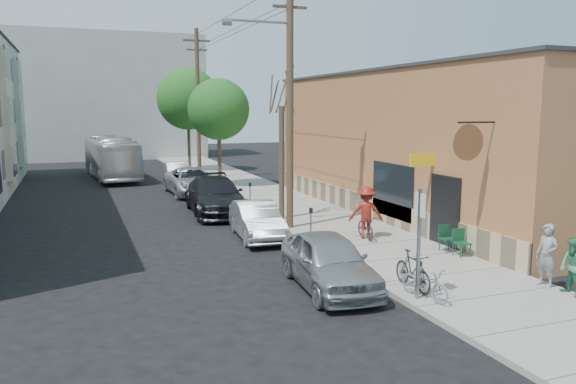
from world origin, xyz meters
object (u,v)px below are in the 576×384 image
object	(u,v)px
sign_post	(419,233)
car_3	(193,181)
utility_pole_near	(289,96)
bus	(111,158)
car_0	(329,261)
tree_leafy_mid	(219,109)
cyclist	(366,212)
parking_meter_near	(311,219)
car_1	(257,220)
tree_leafy_far	(188,99)
car_4	(178,173)
parked_bike_b	(425,283)
tree_bare	(282,163)
parked_bike_a	(413,271)
patio_chair_a	(462,243)
parking_meter_far	(250,191)
patio_chair_b	(448,239)
patron_grey	(547,255)
patron_green	(573,267)
car_2	(215,196)

from	to	relation	value
sign_post	car_3	xyz separation A→B (m)	(-1.64, 20.11, -1.06)
utility_pole_near	bus	distance (m)	21.75
sign_post	car_0	distance (m)	2.71
tree_leafy_mid	cyclist	size ratio (longest dim) A/B	3.39
tree_leafy_mid	parking_meter_near	bearing A→B (deg)	-92.04
car_0	car_1	size ratio (longest dim) A/B	1.07
tree_leafy_far	car_4	distance (m)	8.12
parked_bike_b	car_0	distance (m)	2.68
tree_bare	parked_bike_b	bearing A→B (deg)	-91.39
utility_pole_near	car_1	size ratio (longest dim) A/B	2.37
parked_bike_a	patio_chair_a	bearing A→B (deg)	35.80
parked_bike_b	cyclist	bearing A→B (deg)	62.37
parking_meter_far	car_1	world-z (taller)	same
parking_meter_far	cyclist	distance (m)	7.86
parking_meter_far	utility_pole_near	distance (m)	6.51
parked_bike_a	patio_chair_b	bearing A→B (deg)	43.27
parked_bike_a	car_0	xyz separation A→B (m)	(-1.86, 1.29, 0.11)
tree_leafy_mid	car_3	size ratio (longest dim) A/B	1.19
tree_leafy_far	parked_bike_a	xyz separation A→B (m)	(-0.14, -30.92, -4.96)
parking_meter_far	car_1	xyz separation A→B (m)	(-1.45, -5.54, -0.29)
tree_leafy_far	car_4	xyz separation A→B (m)	(-2.00, -6.13, -4.94)
car_1	bus	world-z (taller)	bus
patron_grey	patron_green	world-z (taller)	patron_grey
tree_leafy_mid	bus	world-z (taller)	tree_leafy_mid
parking_meter_near	tree_bare	size ratio (longest dim) A/B	0.25
parking_meter_far	car_2	size ratio (longest dim) A/B	0.21
car_4	parking_meter_far	bearing A→B (deg)	-78.21
parking_meter_near	bus	size ratio (longest dim) A/B	0.12
patio_chair_a	car_4	world-z (taller)	car_4
cyclist	parked_bike_a	distance (m)	5.96
car_2	bus	bearing A→B (deg)	106.68
tree_leafy_far	bus	xyz separation A→B (m)	(-5.90, -1.75, -4.16)
tree_leafy_mid	cyclist	world-z (taller)	tree_leafy_mid
tree_leafy_mid	parked_bike_a	bearing A→B (deg)	-90.39
utility_pole_near	car_1	xyz separation A→B (m)	(-1.59, -0.78, -4.71)
cyclist	sign_post	bearing A→B (deg)	96.49
tree_bare	car_4	size ratio (longest dim) A/B	1.17
tree_bare	car_4	xyz separation A→B (m)	(-2.00, 14.41, -1.90)
parking_meter_near	utility_pole_near	bearing A→B (deg)	86.91
car_1	patron_green	bearing A→B (deg)	-55.25
parking_meter_near	patron_green	world-z (taller)	patron_green
patron_green	parked_bike_b	size ratio (longest dim) A/B	0.96
parking_meter_far	patron_grey	xyz separation A→B (m)	(3.90, -14.33, 0.03)
patron_green	patio_chair_a	bearing A→B (deg)	-171.38
car_1	car_3	world-z (taller)	car_3
tree_leafy_mid	car_4	xyz separation A→B (m)	(-2.00, 3.42, -4.15)
utility_pole_near	car_3	world-z (taller)	utility_pole_near
tree_leafy_mid	tree_leafy_far	xyz separation A→B (m)	(0.00, 9.56, 0.78)
car_1	patio_chair_a	bearing A→B (deg)	-40.46
patron_grey	tree_leafy_mid	bearing A→B (deg)	-179.43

